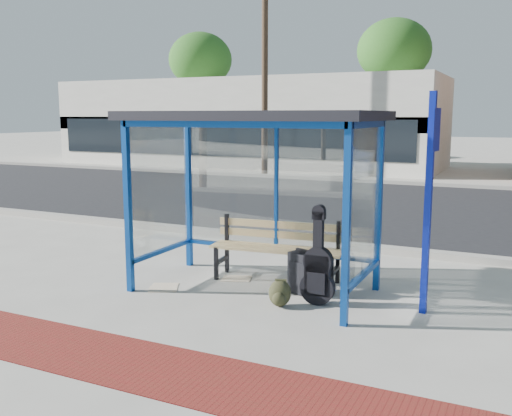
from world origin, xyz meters
The scene contains 19 objects.
ground centered at (0.00, 0.00, 0.00)m, with size 120.00×120.00×0.00m, color #B2ADA0.
brick_paver_strip centered at (0.00, -2.60, 0.01)m, with size 60.00×1.00×0.01m, color maroon.
curb_near centered at (0.00, 2.90, 0.06)m, with size 60.00×0.25×0.12m, color gray.
street_asphalt centered at (0.00, 8.00, 0.00)m, with size 60.00×10.00×0.00m, color black.
curb_far centered at (0.00, 13.10, 0.06)m, with size 60.00×0.25×0.12m, color gray.
far_sidewalk centered at (0.00, 15.00, 0.00)m, with size 60.00×4.00×0.01m, color #B2ADA0.
bus_shelter centered at (0.00, 0.07, 2.07)m, with size 3.30×1.80×2.42m.
storefront_white centered at (-9.00, 17.99, 2.00)m, with size 18.00×6.04×4.00m.
tree_left centered at (-14.00, 22.00, 5.45)m, with size 3.60×3.60×7.03m.
tree_mid centered at (-3.00, 22.00, 5.45)m, with size 3.60×3.60×7.03m.
utility_pole_west centered at (-6.00, 13.40, 4.11)m, with size 1.60×0.24×8.00m.
bench centered at (0.09, 0.60, 0.51)m, with size 1.95×0.66×0.90m.
guitar_bag centered at (0.98, -0.18, 0.44)m, with size 0.44×0.15×1.20m.
suitcase centered at (0.65, 0.15, 0.28)m, with size 0.41×0.34×0.61m.
backpack centered at (0.58, -0.46, 0.16)m, with size 0.33×0.31×0.34m.
sign_post centered at (2.25, 0.08, 1.49)m, with size 0.11×0.33×2.64m.
newspaper_a centered at (-1.21, -0.37, 0.00)m, with size 0.37×0.29×0.01m, color white.
newspaper_b centered at (-1.15, -0.50, 0.00)m, with size 0.39×0.31×0.01m, color white.
newspaper_c centered at (-0.47, 0.39, 0.00)m, with size 0.42×0.33×0.01m, color white.
Camera 1 is at (3.26, -6.76, 2.37)m, focal length 40.00 mm.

